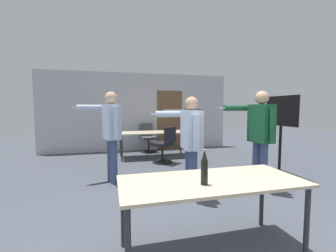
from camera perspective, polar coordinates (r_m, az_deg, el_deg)
back_wall at (r=7.76m, az=-7.34°, el=3.48°), size 6.37×0.12×2.63m
conference_table_near at (r=2.32m, az=10.89°, el=-14.91°), size 1.79×0.77×0.75m
conference_table_far at (r=6.64m, az=-3.62°, el=-2.03°), size 2.02×0.83×0.75m
tv_screen at (r=5.44m, az=26.74°, el=-0.26°), size 0.44×0.92×1.71m
person_right_polo at (r=4.64m, az=5.97°, el=-1.15°), size 0.76×0.70×1.65m
person_left_plaid at (r=4.45m, az=-14.32°, el=-0.56°), size 0.91×0.64×1.76m
person_far_watching at (r=3.63m, az=5.73°, el=-2.95°), size 0.75×0.71×1.63m
person_near_casual at (r=4.26m, az=22.37°, el=-1.05°), size 0.83×0.64×1.75m
office_chair_far_right at (r=5.92m, az=-0.88°, el=-5.06°), size 0.67×0.69×0.96m
office_chair_near_pushed at (r=7.50m, az=-5.15°, el=-3.23°), size 0.53×0.58×0.93m
beer_bottle at (r=2.11m, az=9.22°, el=-10.50°), size 0.07×0.07×0.33m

